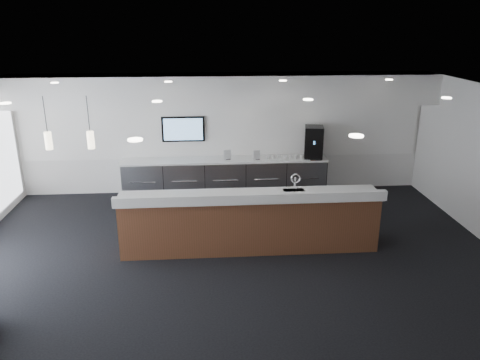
{
  "coord_description": "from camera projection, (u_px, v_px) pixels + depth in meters",
  "views": [
    {
      "loc": [
        -0.45,
        -7.4,
        4.17
      ],
      "look_at": [
        0.2,
        1.3,
        1.19
      ],
      "focal_mm": 35.0,
      "sensor_mm": 36.0,
      "label": 1
    }
  ],
  "objects": [
    {
      "name": "ground",
      "position": [
        234.0,
        266.0,
        8.36
      ],
      "size": [
        10.0,
        10.0,
        0.0
      ],
      "primitive_type": "plane",
      "color": "black",
      "rests_on": "ground"
    },
    {
      "name": "ceiling",
      "position": [
        233.0,
        98.0,
        7.4
      ],
      "size": [
        10.0,
        8.0,
        0.02
      ],
      "primitive_type": "cube",
      "color": "black",
      "rests_on": "back_wall"
    },
    {
      "name": "back_wall",
      "position": [
        224.0,
        134.0,
        11.65
      ],
      "size": [
        10.0,
        0.02,
        3.0
      ],
      "primitive_type": "cube",
      "color": "white",
      "rests_on": "ground"
    },
    {
      "name": "soffit_bulkhead",
      "position": [
        224.0,
        90.0,
        10.86
      ],
      "size": [
        10.0,
        0.9,
        0.7
      ],
      "primitive_type": "cube",
      "color": "white",
      "rests_on": "back_wall"
    },
    {
      "name": "alcove_panel",
      "position": [
        224.0,
        130.0,
        11.59
      ],
      "size": [
        9.8,
        0.06,
        1.4
      ],
      "primitive_type": "cube",
      "color": "white",
      "rests_on": "back_wall"
    },
    {
      "name": "back_credenza",
      "position": [
        225.0,
        177.0,
        11.65
      ],
      "size": [
        5.06,
        0.66,
        0.95
      ],
      "color": "gray",
      "rests_on": "ground"
    },
    {
      "name": "wall_tv",
      "position": [
        183.0,
        129.0,
        11.45
      ],
      "size": [
        1.05,
        0.08,
        0.62
      ],
      "color": "black",
      "rests_on": "back_wall"
    },
    {
      "name": "pendant_left",
      "position": [
        95.0,
        136.0,
        8.22
      ],
      "size": [
        0.12,
        0.12,
        0.3
      ],
      "primitive_type": "cylinder",
      "color": "beige",
      "rests_on": "ceiling"
    },
    {
      "name": "pendant_right",
      "position": [
        54.0,
        136.0,
        8.17
      ],
      "size": [
        0.12,
        0.12,
        0.3
      ],
      "primitive_type": "cylinder",
      "color": "beige",
      "rests_on": "ceiling"
    },
    {
      "name": "ceiling_can_lights",
      "position": [
        233.0,
        100.0,
        7.4
      ],
      "size": [
        7.0,
        5.0,
        0.02
      ],
      "primitive_type": null,
      "color": "white",
      "rests_on": "ceiling"
    },
    {
      "name": "service_counter",
      "position": [
        250.0,
        221.0,
        8.84
      ],
      "size": [
        4.9,
        0.82,
        1.49
      ],
      "rotation": [
        0.0,
        0.0,
        0.0
      ],
      "color": "brown",
      "rests_on": "ground"
    },
    {
      "name": "coffee_machine",
      "position": [
        314.0,
        142.0,
        11.51
      ],
      "size": [
        0.53,
        0.62,
        0.77
      ],
      "rotation": [
        0.0,
        0.0,
        -0.2
      ],
      "color": "black",
      "rests_on": "back_credenza"
    },
    {
      "name": "info_sign_left",
      "position": [
        227.0,
        155.0,
        11.38
      ],
      "size": [
        0.18,
        0.07,
        0.24
      ],
      "primitive_type": "cube",
      "rotation": [
        0.0,
        0.0,
        0.28
      ],
      "color": "silver",
      "rests_on": "back_credenza"
    },
    {
      "name": "info_sign_right",
      "position": [
        257.0,
        155.0,
        11.39
      ],
      "size": [
        0.17,
        0.07,
        0.23
      ],
      "primitive_type": "cube",
      "rotation": [
        0.0,
        0.0,
        0.33
      ],
      "color": "silver",
      "rests_on": "back_credenza"
    },
    {
      "name": "cup_0",
      "position": [
        302.0,
        157.0,
        11.51
      ],
      "size": [
        0.09,
        0.09,
        0.09
      ],
      "primitive_type": "imported",
      "color": "white",
      "rests_on": "back_credenza"
    },
    {
      "name": "cup_1",
      "position": [
        296.0,
        157.0,
        11.5
      ],
      "size": [
        0.13,
        0.13,
        0.09
      ],
      "primitive_type": "imported",
      "rotation": [
        0.0,
        0.0,
        0.65
      ],
      "color": "white",
      "rests_on": "back_credenza"
    },
    {
      "name": "cup_2",
      "position": [
        291.0,
        157.0,
        11.49
      ],
      "size": [
        0.11,
        0.11,
        0.09
      ],
      "primitive_type": "imported",
      "rotation": [
        0.0,
        0.0,
        1.29
      ],
      "color": "white",
      "rests_on": "back_credenza"
    },
    {
      "name": "cup_3",
      "position": [
        285.0,
        157.0,
        11.48
      ],
      "size": [
        0.12,
        0.12,
        0.09
      ],
      "primitive_type": "imported",
      "rotation": [
        0.0,
        0.0,
        1.94
      ],
      "color": "white",
      "rests_on": "back_credenza"
    },
    {
      "name": "cup_4",
      "position": [
        279.0,
        157.0,
        11.47
      ],
      "size": [
        0.13,
        0.13,
        0.09
      ],
      "primitive_type": "imported",
      "rotation": [
        0.0,
        0.0,
        2.58
      ],
      "color": "white",
      "rests_on": "back_credenza"
    },
    {
      "name": "cup_5",
      "position": [
        274.0,
        157.0,
        11.46
      ],
      "size": [
        0.1,
        0.1,
        0.09
      ],
      "primitive_type": "imported",
      "rotation": [
        0.0,
        0.0,
        3.23
      ],
      "color": "white",
      "rests_on": "back_credenza"
    },
    {
      "name": "cup_6",
      "position": [
        268.0,
        157.0,
        11.45
      ],
      "size": [
        0.13,
        0.13,
        0.09
      ],
      "primitive_type": "imported",
      "rotation": [
        0.0,
        0.0,
        3.87
      ],
      "color": "white",
      "rests_on": "back_credenza"
    }
  ]
}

